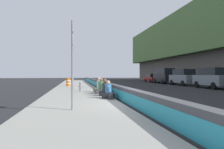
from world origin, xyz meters
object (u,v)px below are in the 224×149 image
object	(u,v)px
seated_person_rear	(101,89)
parked_car_fourth	(183,77)
route_sign_post	(73,58)
parked_car_midline	(164,76)
seated_person_foreground	(108,93)
parked_car_far	(152,78)
parked_car_third	(213,78)
backpack	(111,96)
seated_person_middle	(105,90)
seated_person_far	(99,88)
construction_barrel	(68,82)
fire_hydrant	(81,86)

from	to	relation	value
seated_person_rear	parked_car_fourth	distance (m)	17.36
route_sign_post	parked_car_midline	xyz separation A→B (m)	(23.81, -15.02, -0.86)
seated_person_foreground	parked_car_far	xyz separation A→B (m)	(25.57, -13.00, 0.39)
seated_person_foreground	parked_car_third	size ratio (longest dim) A/B	0.22
backpack	parked_car_far	xyz separation A→B (m)	(26.26, -12.99, 0.53)
seated_person_middle	parked_car_midline	size ratio (longest dim) A/B	0.22
parked_car_fourth	parked_car_far	bearing A→B (deg)	0.16
seated_person_middle	backpack	distance (m)	2.11
seated_person_far	parked_car_third	xyz separation A→B (m)	(3.73, -12.96, 0.68)
parked_car_third	parked_car_fourth	bearing A→B (deg)	-1.06
construction_barrel	backpack	bearing A→B (deg)	-168.91
seated_person_foreground	fire_hydrant	bearing A→B (deg)	15.88
seated_person_foreground	backpack	distance (m)	0.70
parked_car_far	fire_hydrant	bearing A→B (deg)	144.56
seated_person_far	parked_car_far	distance (m)	25.13
route_sign_post	seated_person_far	bearing A→B (deg)	-14.61
backpack	parked_car_fourth	distance (m)	19.74
backpack	parked_car_midline	size ratio (longest dim) A/B	0.08
seated_person_middle	construction_barrel	size ratio (longest dim) A/B	1.18
fire_hydrant	seated_person_middle	world-z (taller)	seated_person_middle
fire_hydrant	seated_person_middle	distance (m)	4.09
seated_person_far	parked_car_third	size ratio (longest dim) A/B	0.24
construction_barrel	parked_car_fourth	distance (m)	15.79
parked_car_midline	parked_car_far	distance (m)	5.56
fire_hydrant	construction_barrel	size ratio (longest dim) A/B	0.93
seated_person_middle	construction_barrel	bearing A→B (deg)	13.01
seated_person_foreground	seated_person_middle	bearing A→B (deg)	-0.66
route_sign_post	fire_hydrant	distance (m)	9.16
backpack	parked_car_third	world-z (taller)	parked_car_third
seated_person_middle	seated_person_rear	distance (m)	1.35
seated_person_rear	parked_car_third	xyz separation A→B (m)	(5.06, -12.99, 0.68)
fire_hydrant	parked_car_third	xyz separation A→B (m)	(2.60, -14.40, 0.60)
backpack	parked_car_midline	distance (m)	24.43
parked_car_far	seated_person_foreground	bearing A→B (deg)	153.05
fire_hydrant	parked_car_third	bearing A→B (deg)	-79.77
fire_hydrant	backpack	xyz separation A→B (m)	(-5.91, -1.50, -0.25)
seated_person_foreground	construction_barrel	distance (m)	13.56
route_sign_post	parked_car_third	xyz separation A→B (m)	(11.59, -15.01, -1.03)
route_sign_post	parked_car_fourth	world-z (taller)	route_sign_post
route_sign_post	seated_person_far	distance (m)	8.30
construction_barrel	parked_car_third	size ratio (longest dim) A/B	0.20
route_sign_post	seated_person_middle	distance (m)	5.86
parked_car_third	route_sign_post	bearing A→B (deg)	127.69
seated_person_far	parked_car_midline	xyz separation A→B (m)	(15.94, -12.97, 0.85)
fire_hydrant	seated_person_far	distance (m)	1.83
parked_car_far	route_sign_post	bearing A→B (deg)	152.78
seated_person_far	parked_car_far	size ratio (longest dim) A/B	0.26
seated_person_middle	parked_car_third	distance (m)	14.42
seated_person_foreground	parked_car_midline	xyz separation A→B (m)	(20.03, -12.92, 0.88)
parked_car_fourth	route_sign_post	bearing A→B (deg)	139.80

